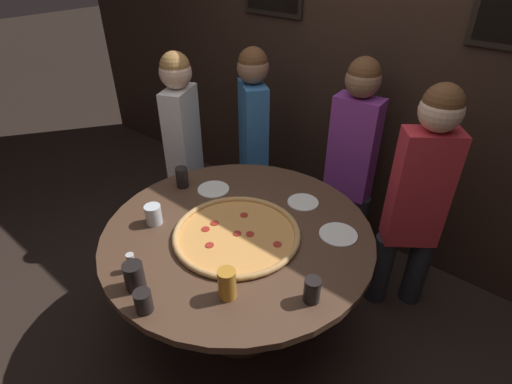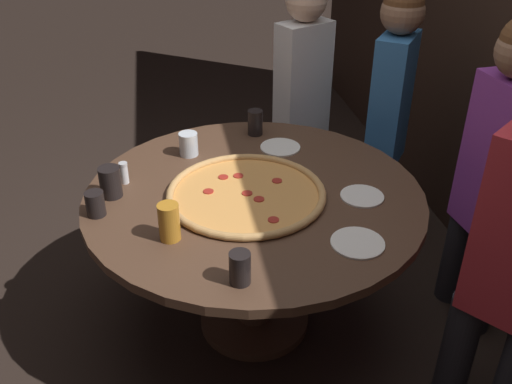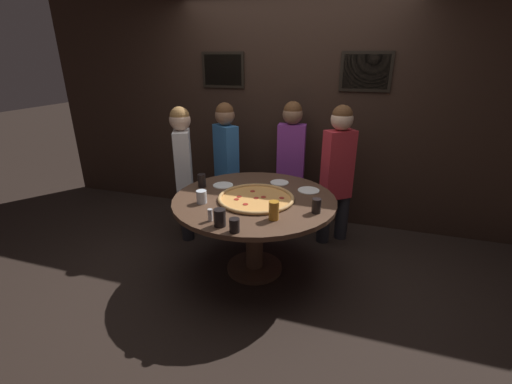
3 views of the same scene
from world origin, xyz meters
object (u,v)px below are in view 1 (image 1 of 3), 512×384
(drink_cup_far_right, at_px, (153,215))
(white_plate_far_back, at_px, (213,189))
(white_plate_right_side, at_px, (303,202))
(drink_cup_front_edge, at_px, (143,301))
(diner_far_left, at_px, (419,194))
(diner_far_right, at_px, (183,140))
(dining_table, at_px, (239,251))
(drink_cup_near_right, at_px, (182,177))
(diner_centre_back, at_px, (253,134))
(drink_cup_far_left, at_px, (227,284))
(condiment_shaker, at_px, (131,262))
(drink_cup_centre_back, at_px, (312,290))
(diner_side_left, at_px, (352,153))
(drink_cup_near_left, at_px, (134,276))
(white_plate_left_side, at_px, (338,234))
(giant_pizza, at_px, (237,234))

(drink_cup_far_right, relative_size, white_plate_far_back, 0.57)
(white_plate_right_side, bearing_deg, white_plate_far_back, -154.24)
(drink_cup_front_edge, height_order, diner_far_left, diner_far_left)
(drink_cup_front_edge, distance_m, diner_far_right, 1.47)
(dining_table, bearing_deg, drink_cup_near_right, 169.64)
(dining_table, relative_size, drink_cup_near_right, 11.23)
(white_plate_far_back, xyz_separation_m, diner_centre_back, (-0.23, 0.64, 0.07))
(drink_cup_far_left, distance_m, drink_cup_near_right, 0.95)
(diner_far_right, bearing_deg, white_plate_right_side, -115.34)
(white_plate_right_side, relative_size, condiment_shaker, 1.86)
(diner_far_left, xyz_separation_m, diner_far_right, (-1.57, -0.38, -0.02))
(drink_cup_centre_back, bearing_deg, condiment_shaker, -151.99)
(white_plate_right_side, relative_size, diner_side_left, 0.12)
(diner_centre_back, bearing_deg, drink_cup_far_right, 137.69)
(drink_cup_near_left, bearing_deg, diner_far_right, 130.01)
(condiment_shaker, xyz_separation_m, diner_side_left, (0.27, 1.57, 0.04))
(drink_cup_far_right, height_order, diner_far_left, diner_far_left)
(dining_table, bearing_deg, drink_cup_centre_back, -14.47)
(drink_cup_front_edge, distance_m, diner_far_left, 1.57)
(dining_table, distance_m, drink_cup_front_edge, 0.67)
(dining_table, height_order, white_plate_right_side, white_plate_right_side)
(drink_cup_near_right, xyz_separation_m, diner_centre_back, (-0.05, 0.73, 0.01))
(diner_far_left, bearing_deg, white_plate_right_side, -1.56)
(drink_cup_front_edge, height_order, drink_cup_near_left, drink_cup_near_left)
(drink_cup_near_right, relative_size, diner_far_right, 0.09)
(white_plate_far_back, height_order, white_plate_left_side, same)
(drink_cup_near_left, bearing_deg, white_plate_right_side, 79.43)
(giant_pizza, bearing_deg, drink_cup_far_left, -52.86)
(dining_table, distance_m, diner_centre_back, 1.06)
(white_plate_far_back, bearing_deg, drink_cup_centre_back, -19.78)
(drink_cup_near_right, bearing_deg, drink_cup_far_right, -64.35)
(dining_table, height_order, giant_pizza, giant_pizza)
(white_plate_far_back, bearing_deg, diner_far_right, 156.19)
(drink_cup_far_left, bearing_deg, white_plate_far_back, 139.58)
(drink_cup_centre_back, distance_m, diner_far_left, 0.96)
(dining_table, relative_size, condiment_shaker, 14.78)
(drink_cup_centre_back, bearing_deg, giant_pizza, 168.72)
(drink_cup_near_left, bearing_deg, diner_side_left, 83.89)
(white_plate_left_side, bearing_deg, drink_cup_far_right, -145.76)
(condiment_shaker, distance_m, diner_far_left, 1.58)
(dining_table, xyz_separation_m, drink_cup_front_edge, (0.06, -0.64, 0.20))
(diner_far_right, bearing_deg, white_plate_far_back, -138.94)
(white_plate_right_side, xyz_separation_m, diner_centre_back, (-0.73, 0.40, 0.07))
(giant_pizza, bearing_deg, drink_cup_front_edge, -86.73)
(dining_table, height_order, diner_centre_back, diner_centre_back)
(diner_centre_back, bearing_deg, dining_table, 162.34)
(giant_pizza, distance_m, white_plate_left_side, 0.53)
(diner_centre_back, bearing_deg, drink_cup_near_right, 130.37)
(drink_cup_centre_back, bearing_deg, drink_cup_front_edge, -135.21)
(drink_cup_near_left, distance_m, white_plate_right_side, 1.04)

